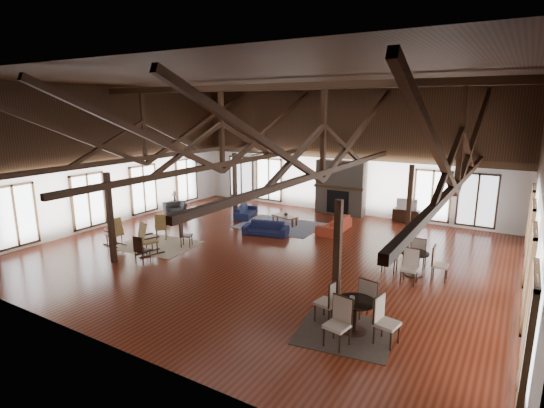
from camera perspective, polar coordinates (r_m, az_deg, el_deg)
The scene contains 31 objects.
floor at distance 15.33m, azimuth -0.39°, elevation -6.54°, with size 16.00×16.00×0.00m, color maroon.
ceiling at distance 14.49m, azimuth -0.43°, elevation 16.45°, with size 16.00×14.00×0.02m, color black.
wall_back at distance 20.87m, azimuth 9.70°, elevation 6.93°, with size 16.00×0.02×6.00m, color white.
wall_front at distance 9.46m, azimuth -23.02°, elevation -0.98°, with size 16.00×0.02×6.00m, color white.
wall_left at distance 19.94m, azimuth -20.57°, elevation 6.03°, with size 0.02×14.00×6.00m, color white.
wall_right at distance 12.54m, azimuth 32.63°, elevation 1.19°, with size 0.02×14.00×6.00m, color white.
roof_truss at distance 14.50m, azimuth -0.42°, elevation 8.65°, with size 15.60×14.07×3.14m.
post_grid at distance 14.89m, azimuth -0.40°, elevation -1.00°, with size 8.16×7.16×3.05m.
fireplace at distance 20.80m, azimuth 9.19°, elevation 2.16°, with size 2.50×0.69×2.60m.
ceiling_fan at distance 13.41m, azimuth -0.81°, elevation 7.04°, with size 1.60×1.60×0.75m.
sofa_navy_front at distance 17.33m, azimuth -0.87°, elevation -3.31°, with size 1.83×0.72×0.54m, color #141838.
sofa_navy_left at distance 20.17m, azimuth -3.53°, elevation -1.02°, with size 0.70×1.80×0.52m, color #151C3A.
sofa_orange at distance 17.97m, azimuth 8.37°, elevation -2.74°, with size 0.81×2.08×0.61m, color #A0341F.
coffee_table at distance 18.69m, azimuth 1.73°, elevation -1.74°, with size 1.27×0.90×0.44m.
vase at distance 18.65m, azimuth 1.87°, elevation -1.30°, with size 0.18×0.18×0.19m, color #B2B2B2.
armchair at distance 20.74m, azimuth -12.95°, elevation -0.75°, with size 1.01×0.88×0.66m, color #28282A.
side_table_lamp at distance 21.40m, azimuth -12.92°, elevation -0.04°, with size 0.45×0.45×1.15m.
rocking_chair_a at distance 17.40m, azimuth -14.72°, elevation -3.00°, with size 0.81×0.83×0.98m.
rocking_chair_b at distance 15.61m, azimuth -16.61°, elevation -4.57°, with size 0.78×1.04×1.19m.
rocking_chair_c at distance 16.98m, azimuth -20.30°, elevation -3.64°, with size 0.86×0.50×1.07m.
side_chair_a at distance 16.15m, azimuth -11.78°, elevation -3.75°, with size 0.54×0.54×0.95m.
side_chair_b at distance 14.77m, azimuth -17.30°, elevation -5.63°, with size 0.42×0.42×0.96m.
cafe_table_near at distance 10.22m, azimuth 11.15°, elevation -13.85°, with size 2.12×2.12×1.09m.
cafe_table_far at distance 13.89m, azimuth 18.60°, elevation -7.08°, with size 1.99×1.99×1.04m.
cup_near at distance 10.11m, azimuth 10.72°, elevation -12.32°, with size 0.12×0.12×0.09m, color #B2B2B2.
cup_far at distance 13.74m, azimuth 18.24°, elevation -6.05°, with size 0.12×0.12×0.09m, color #B2B2B2.
tv_console at distance 20.17m, azimuth 17.61°, elevation -1.52°, with size 1.17×0.44×0.58m, color black.
television at distance 20.04m, azimuth 17.70°, elevation 0.00°, with size 0.90×0.12×0.52m, color #B2B2B2.
rug_tan at distance 16.70m, azimuth -15.13°, elevation -5.34°, with size 2.79×2.19×0.01m, color tan.
rug_navy at distance 18.74m, azimuth 1.08°, elevation -2.89°, with size 3.47×2.60×0.01m, color #1B224B.
rug_dark at distance 10.40m, azimuth 9.79°, elevation -16.66°, with size 2.13×1.94×0.01m, color black.
Camera 1 is at (7.51, -12.35, 5.10)m, focal length 28.00 mm.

